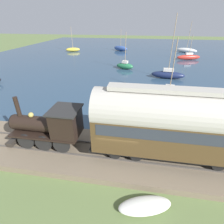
{
  "coord_description": "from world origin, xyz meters",
  "views": [
    {
      "loc": [
        -9.29,
        -1.05,
        8.78
      ],
      "look_at": [
        2.98,
        0.98,
        2.07
      ],
      "focal_mm": 28.0,
      "sensor_mm": 36.0,
      "label": 1
    }
  ],
  "objects_px": {
    "sailboat_brown": "(169,92)",
    "rowboat_far_out": "(162,124)",
    "passenger_coach": "(181,124)",
    "rowboat_off_pier": "(166,109)",
    "steam_locomotive": "(51,125)",
    "sailboat_yellow": "(73,49)",
    "rowboat_near_shore": "(197,108)",
    "sailboat_green": "(125,66)",
    "sailboat_navy": "(168,74)",
    "beached_dinghy": "(145,206)",
    "sailboat_red": "(189,57)",
    "sailboat_blue": "(121,48)",
    "sailboat_white": "(187,50)"
  },
  "relations": [
    {
      "from": "sailboat_white",
      "to": "beached_dinghy",
      "type": "bearing_deg",
      "value": -163.43
    },
    {
      "from": "rowboat_far_out",
      "to": "beached_dinghy",
      "type": "height_order",
      "value": "beached_dinghy"
    },
    {
      "from": "sailboat_brown",
      "to": "beached_dinghy",
      "type": "height_order",
      "value": "sailboat_brown"
    },
    {
      "from": "sailboat_red",
      "to": "passenger_coach",
      "type": "bearing_deg",
      "value": 153.67
    },
    {
      "from": "rowboat_near_shore",
      "to": "beached_dinghy",
      "type": "distance_m",
      "value": 13.19
    },
    {
      "from": "passenger_coach",
      "to": "rowboat_off_pier",
      "type": "relative_size",
      "value": 5.31
    },
    {
      "from": "steam_locomotive",
      "to": "sailboat_brown",
      "type": "height_order",
      "value": "sailboat_brown"
    },
    {
      "from": "sailboat_navy",
      "to": "steam_locomotive",
      "type": "bearing_deg",
      "value": 158.34
    },
    {
      "from": "sailboat_white",
      "to": "sailboat_brown",
      "type": "distance_m",
      "value": 35.31
    },
    {
      "from": "sailboat_blue",
      "to": "beached_dinghy",
      "type": "height_order",
      "value": "sailboat_blue"
    },
    {
      "from": "passenger_coach",
      "to": "sailboat_blue",
      "type": "relative_size",
      "value": 1.83
    },
    {
      "from": "steam_locomotive",
      "to": "passenger_coach",
      "type": "bearing_deg",
      "value": -90.0
    },
    {
      "from": "sailboat_green",
      "to": "steam_locomotive",
      "type": "bearing_deg",
      "value": -171.18
    },
    {
      "from": "sailboat_red",
      "to": "sailboat_yellow",
      "type": "bearing_deg",
      "value": 64.95
    },
    {
      "from": "sailboat_green",
      "to": "rowboat_far_out",
      "type": "height_order",
      "value": "sailboat_green"
    },
    {
      "from": "sailboat_brown",
      "to": "rowboat_far_out",
      "type": "relative_size",
      "value": 2.91
    },
    {
      "from": "sailboat_green",
      "to": "sailboat_navy",
      "type": "height_order",
      "value": "sailboat_navy"
    },
    {
      "from": "steam_locomotive",
      "to": "passenger_coach",
      "type": "height_order",
      "value": "passenger_coach"
    },
    {
      "from": "sailboat_yellow",
      "to": "rowboat_far_out",
      "type": "relative_size",
      "value": 2.8
    },
    {
      "from": "sailboat_white",
      "to": "sailboat_brown",
      "type": "bearing_deg",
      "value": -164.56
    },
    {
      "from": "sailboat_green",
      "to": "sailboat_red",
      "type": "distance_m",
      "value": 17.88
    },
    {
      "from": "sailboat_white",
      "to": "sailboat_blue",
      "type": "bearing_deg",
      "value": 120.83
    },
    {
      "from": "sailboat_red",
      "to": "rowboat_near_shore",
      "type": "height_order",
      "value": "sailboat_red"
    },
    {
      "from": "sailboat_navy",
      "to": "sailboat_red",
      "type": "relative_size",
      "value": 1.66
    },
    {
      "from": "sailboat_navy",
      "to": "sailboat_yellow",
      "type": "height_order",
      "value": "sailboat_navy"
    },
    {
      "from": "sailboat_white",
      "to": "sailboat_navy",
      "type": "bearing_deg",
      "value": -167.2
    },
    {
      "from": "steam_locomotive",
      "to": "beached_dinghy",
      "type": "xyz_separation_m",
      "value": [
        -3.53,
        -6.58,
        -2.06
      ]
    },
    {
      "from": "rowboat_off_pier",
      "to": "beached_dinghy",
      "type": "relative_size",
      "value": 0.69
    },
    {
      "from": "rowboat_off_pier",
      "to": "sailboat_red",
      "type": "bearing_deg",
      "value": 10.79
    },
    {
      "from": "steam_locomotive",
      "to": "sailboat_navy",
      "type": "xyz_separation_m",
      "value": [
        19.73,
        -10.26,
        -1.59
      ]
    },
    {
      "from": "steam_locomotive",
      "to": "sailboat_red",
      "type": "xyz_separation_m",
      "value": [
        35.67,
        -16.8,
        -1.62
      ]
    },
    {
      "from": "sailboat_green",
      "to": "sailboat_red",
      "type": "bearing_deg",
      "value": -36.78
    },
    {
      "from": "sailboat_navy",
      "to": "beached_dinghy",
      "type": "height_order",
      "value": "sailboat_navy"
    },
    {
      "from": "beached_dinghy",
      "to": "sailboat_blue",
      "type": "bearing_deg",
      "value": 8.39
    },
    {
      "from": "sailboat_white",
      "to": "rowboat_far_out",
      "type": "distance_m",
      "value": 42.47
    },
    {
      "from": "rowboat_far_out",
      "to": "rowboat_near_shore",
      "type": "bearing_deg",
      "value": -88.02
    },
    {
      "from": "sailboat_brown",
      "to": "beached_dinghy",
      "type": "bearing_deg",
      "value": 177.16
    },
    {
      "from": "sailboat_green",
      "to": "rowboat_off_pier",
      "type": "distance_m",
      "value": 17.84
    },
    {
      "from": "steam_locomotive",
      "to": "rowboat_near_shore",
      "type": "xyz_separation_m",
      "value": [
        8.47,
        -12.05,
        -2.0
      ]
    },
    {
      "from": "sailboat_white",
      "to": "sailboat_yellow",
      "type": "bearing_deg",
      "value": 126.55
    },
    {
      "from": "sailboat_brown",
      "to": "sailboat_yellow",
      "type": "relative_size",
      "value": 1.04
    },
    {
      "from": "beached_dinghy",
      "to": "sailboat_navy",
      "type": "bearing_deg",
      "value": -8.97
    },
    {
      "from": "passenger_coach",
      "to": "sailboat_red",
      "type": "xyz_separation_m",
      "value": [
        35.67,
        -8.36,
        -2.56
      ]
    },
    {
      "from": "beached_dinghy",
      "to": "sailboat_yellow",
      "type": "bearing_deg",
      "value": 24.69
    },
    {
      "from": "steam_locomotive",
      "to": "sailboat_yellow",
      "type": "bearing_deg",
      "value": 18.9
    },
    {
      "from": "sailboat_yellow",
      "to": "sailboat_green",
      "type": "bearing_deg",
      "value": -155.07
    },
    {
      "from": "steam_locomotive",
      "to": "sailboat_yellow",
      "type": "xyz_separation_m",
      "value": [
        42.26,
        14.47,
        -1.69
      ]
    },
    {
      "from": "steam_locomotive",
      "to": "sailboat_red",
      "type": "bearing_deg",
      "value": -25.22
    },
    {
      "from": "beached_dinghy",
      "to": "passenger_coach",
      "type": "bearing_deg",
      "value": -27.7
    },
    {
      "from": "sailboat_blue",
      "to": "sailboat_navy",
      "type": "distance_m",
      "value": 28.25
    }
  ]
}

